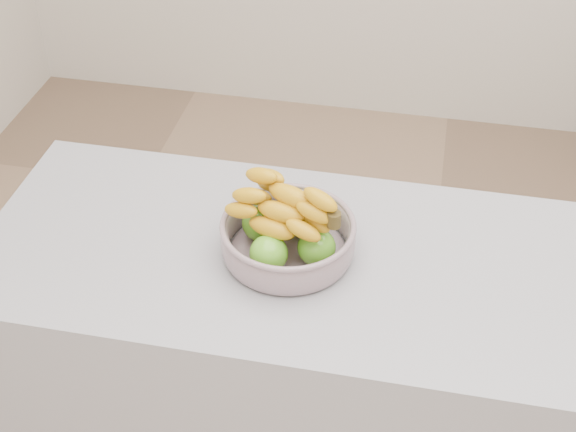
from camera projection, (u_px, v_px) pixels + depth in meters
name	position (u px, v px, depth m)	size (l,w,h in m)	color
counter	(429.00, 413.00, 1.91)	(2.00, 0.60, 0.90)	gray
fruit_bowl	(288.00, 233.00, 1.64)	(0.28, 0.28, 0.17)	#A8B9CA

